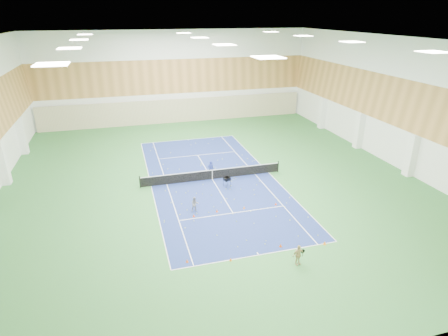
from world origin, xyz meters
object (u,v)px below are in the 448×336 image
(tennis_net, at_px, (212,174))
(child_court, at_px, (195,204))
(ball_cart, at_px, (227,182))
(coach, at_px, (211,169))
(child_apron, at_px, (298,255))

(tennis_net, height_order, child_court, child_court)
(child_court, xyz_separation_m, ball_cart, (3.52, 3.48, -0.14))
(coach, xyz_separation_m, child_apron, (1.92, -13.96, -0.12))
(child_apron, bearing_deg, child_court, 107.97)
(tennis_net, distance_m, child_apron, 13.50)
(tennis_net, xyz_separation_m, child_court, (-2.68, -5.33, 0.04))
(child_apron, relative_size, ball_cart, 1.47)
(child_court, xyz_separation_m, child_apron, (4.60, -8.03, 0.08))
(coach, distance_m, ball_cart, 2.61)
(coach, bearing_deg, ball_cart, 104.37)
(coach, bearing_deg, child_apron, 93.35)
(tennis_net, height_order, ball_cart, tennis_net)
(child_apron, distance_m, ball_cart, 11.56)
(tennis_net, relative_size, child_court, 10.81)
(child_apron, height_order, ball_cart, child_apron)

